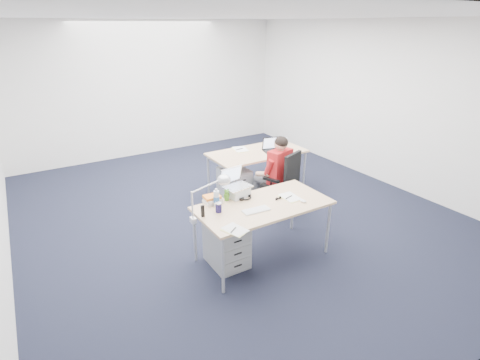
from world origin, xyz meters
The scene contains 24 objects.
floor centered at (0.00, 0.00, 0.00)m, with size 7.00×7.00×0.00m, color black.
room centered at (0.00, 0.00, 1.71)m, with size 6.02×7.02×2.80m.
desk_near centered at (-0.29, -1.21, 0.68)m, with size 1.60×0.80×0.73m.
desk_far centered at (0.74, 0.46, 0.68)m, with size 1.60×0.80×0.73m.
office_chair centered at (0.63, -0.36, 0.28)m, with size 0.81×0.81×0.99m.
seated_person centered at (0.59, -0.20, 0.60)m, with size 0.47×0.71×1.20m.
drawer_pedestal_near centered at (-0.74, -1.11, 0.28)m, with size 0.40×0.50×0.55m, color #A0A3A5.
drawer_pedestal_far centered at (0.24, 0.36, 0.28)m, with size 0.40×0.50×0.55m, color #A0A3A5.
silver_laptop centered at (-0.43, -0.86, 0.90)m, with size 0.33×0.26×0.35m, color silver, non-canonical shape.
wireless_keyboard centered at (-0.45, -1.31, 0.74)m, with size 0.32×0.13×0.02m, color white.
computer_mouse centered at (0.15, -1.42, 0.74)m, with size 0.05×0.08×0.03m, color white.
headphones centered at (-0.38, -0.96, 0.75)m, with size 0.20×0.16×0.03m, color black, non-canonical shape.
can_koozie centered at (-0.83, -1.11, 0.79)m, with size 0.07×0.07×0.12m, color #1B1645.
water_bottle centered at (-0.78, -0.96, 0.84)m, with size 0.07×0.07×0.22m, color silver.
bear_figurine centered at (-0.61, -0.89, 0.80)m, with size 0.08×0.06×0.15m, color #2D711E, non-canonical shape.
book_stack centered at (-0.78, -0.86, 0.78)m, with size 0.21×0.15×0.09m, color silver.
cordless_phone centered at (-1.04, -1.12, 0.80)m, with size 0.04×0.02×0.14m, color black.
papers_left centered at (-0.89, -1.56, 0.73)m, with size 0.18×0.26×0.01m, color #ECEB89.
papers_right centered at (0.09, -1.24, 0.73)m, with size 0.18×0.26×0.01m, color #ECEB89.
sunglasses centered at (-0.06, -1.20, 0.74)m, with size 0.10×0.05×0.02m, color black, non-canonical shape.
desk_lamp centered at (-1.04, -1.18, 0.98)m, with size 0.44×0.16×0.50m, color silver, non-canonical shape.
dark_laptop centered at (0.99, 0.31, 0.85)m, with size 0.33×0.32×0.24m, color black, non-canonical shape.
far_cup centered at (1.45, 0.60, 0.78)m, with size 0.06×0.06×0.09m, color white.
far_papers centered at (0.56, 0.69, 0.73)m, with size 0.21×0.30×0.01m, color white.
Camera 1 is at (-2.59, -4.47, 2.72)m, focal length 28.00 mm.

